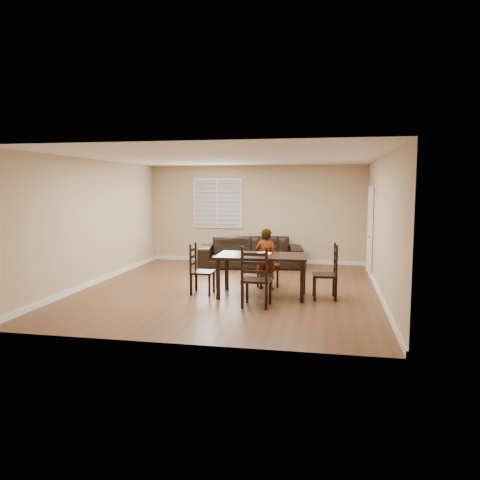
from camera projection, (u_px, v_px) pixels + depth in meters
name	position (u px, v px, depth m)	size (l,w,h in m)	color
ground	(230.00, 289.00, 9.74)	(7.00, 7.00, 0.00)	brown
room	(233.00, 201.00, 9.70)	(6.04, 7.04, 2.72)	tan
dining_table	(262.00, 259.00, 8.99)	(1.74, 1.00, 0.81)	black
chair_near	(268.00, 263.00, 10.10)	(0.52, 0.49, 1.05)	black
chair_far	(255.00, 280.00, 8.12)	(0.51, 0.48, 1.09)	black
chair_left	(197.00, 271.00, 9.25)	(0.43, 0.46, 1.00)	black
chair_right	(331.00, 274.00, 8.80)	(0.48, 0.51, 1.05)	black
child	(266.00, 259.00, 9.62)	(0.46, 0.30, 1.27)	gray
napkin	(264.00, 253.00, 9.17)	(0.28, 0.28, 0.00)	#EFE3CD
donut	(265.00, 252.00, 9.17)	(0.11, 0.11, 0.04)	#CC8A49
sofa	(251.00, 252.00, 12.31)	(2.69, 1.05, 0.79)	black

